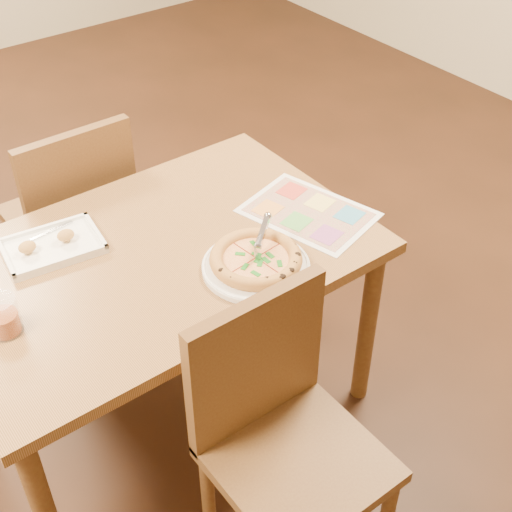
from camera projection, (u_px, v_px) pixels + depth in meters
room at (132, 55)px, 1.76m from camera, size 7.00×7.00×7.00m
dining_table at (157, 274)px, 2.21m from camera, size 1.30×0.85×0.72m
chair_near at (277, 412)px, 1.88m from camera, size 0.42×0.42×0.47m
chair_far at (74, 204)px, 2.63m from camera, size 0.42×0.42×0.47m
plate at (256, 267)px, 2.09m from camera, size 0.42×0.42×0.02m
pizza at (256, 259)px, 2.09m from camera, size 0.27×0.27×0.04m
pizza_cutter at (262, 236)px, 2.09m from camera, size 0.12×0.09×0.08m
appetizer_tray at (52, 247)px, 2.16m from camera, size 0.31×0.24×0.06m
glass_tumbler at (3, 318)px, 1.87m from camera, size 0.09×0.09×0.11m
menu at (308, 212)px, 2.31m from camera, size 0.38×0.46×0.00m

